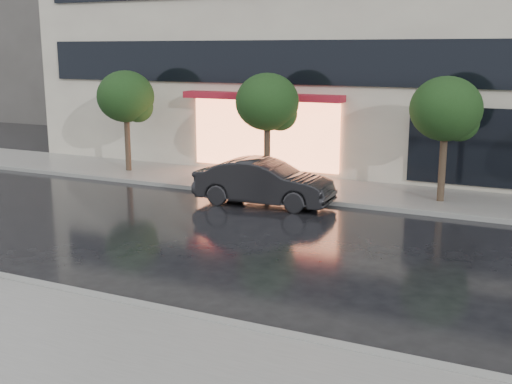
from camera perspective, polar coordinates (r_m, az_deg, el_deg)
The scene contains 10 objects.
ground at distance 12.87m, azimuth -5.72°, elevation -9.22°, with size 120.00×120.00×0.00m, color black.
sidewalk_near at distance 10.47m, azimuth -15.34°, elevation -14.60°, with size 60.00×4.50×0.12m, color slate.
sidewalk_far at distance 21.87m, azimuth 8.41°, elevation 0.00°, with size 60.00×3.50×0.12m, color slate.
curb_near at distance 12.07m, azimuth -8.24°, elevation -10.46°, with size 60.00×0.25×0.14m, color gray.
curb_far at distance 20.25m, azimuth 6.91°, elevation -0.94°, with size 60.00×0.25×0.14m, color gray.
bg_building_left at distance 49.86m, azimuth -18.19°, elevation 13.37°, with size 14.00×10.00×12.00m, color #59544F.
tree_far_west at distance 25.37m, azimuth -11.36°, elevation 8.15°, with size 2.20×2.20×3.99m.
tree_mid_west at distance 22.28m, azimuth 1.18°, elevation 7.82°, with size 2.20×2.20×3.99m.
tree_mid_east at distance 20.53m, azimuth 16.70°, elevation 6.89°, with size 2.20×2.20×3.99m.
parked_car at distance 19.98m, azimuth 0.72°, elevation 0.86°, with size 1.51×4.33×1.43m, color black.
Camera 1 is at (6.32, -10.15, 4.76)m, focal length 45.00 mm.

